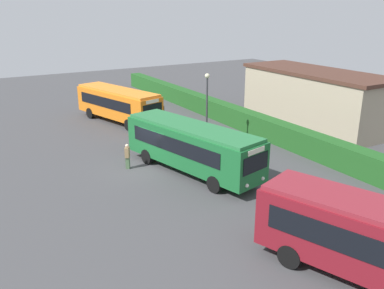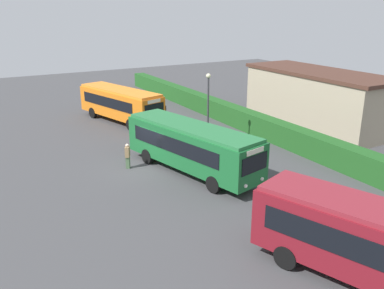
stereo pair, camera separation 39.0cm
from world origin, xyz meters
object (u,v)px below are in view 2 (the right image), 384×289
person_center (128,155)px  traffic_cone (201,134)px  bus_green (192,145)px  lamppost (208,100)px  bus_orange (120,103)px  bus_maroon (368,240)px  person_left (164,113)px

person_center → traffic_cone: 8.23m
bus_green → lamppost: (-4.72, 4.09, 1.55)m
bus_orange → person_center: bus_orange is taller
bus_maroon → person_left: (-23.66, 3.05, -0.80)m
person_center → traffic_cone: size_ratio=2.78×
person_left → lamppost: size_ratio=0.36×
bus_maroon → bus_green: bearing=161.5°
bus_orange → bus_green: bus_green is taller
bus_maroon → person_left: bearing=153.0°
bus_green → bus_maroon: size_ratio=1.17×
person_center → lamppost: (-2.13, 7.38, 2.45)m
bus_orange → lamppost: bearing=7.1°
person_left → traffic_cone: bearing=-148.3°
person_left → person_center: person_left is taller
bus_green → person_left: size_ratio=5.36×
bus_maroon → person_left: bus_maroon is taller
bus_orange → bus_maroon: bearing=-15.8°
bus_orange → person_center: bearing=-33.8°
bus_orange → person_left: bus_orange is taller
lamppost → person_center: bearing=-73.9°
traffic_cone → lamppost: bearing=-5.6°
bus_maroon → bus_orange: bearing=160.2°
lamppost → bus_green: bearing=-40.9°
bus_maroon → traffic_cone: 19.19m
bus_green → lamppost: 6.43m
bus_orange → person_left: 4.16m
bus_green → bus_maroon: (12.78, 0.26, 0.04)m
person_left → person_center: size_ratio=1.15×
bus_orange → bus_maroon: 26.46m
bus_orange → bus_green: bearing=-17.0°
bus_green → lamppost: bearing=126.0°
bus_orange → person_center: 11.70m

